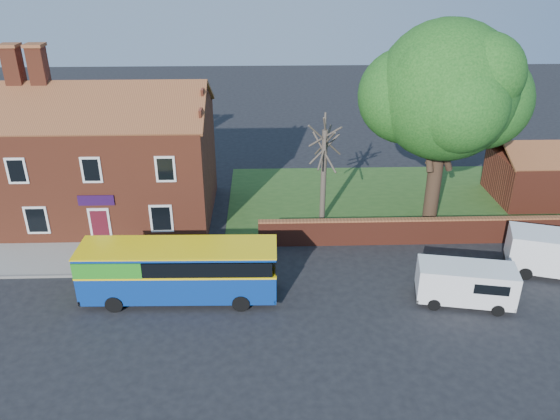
{
  "coord_description": "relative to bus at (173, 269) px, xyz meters",
  "views": [
    {
      "loc": [
        2.38,
        -20.39,
        15.49
      ],
      "look_at": [
        3.17,
        5.0,
        3.23
      ],
      "focal_mm": 35.0,
      "sensor_mm": 36.0,
      "label": 1
    }
  ],
  "objects": [
    {
      "name": "outbuilding",
      "position": [
        24.04,
        11.02,
        -0.01
      ],
      "size": [
        8.2,
        5.06,
        4.17
      ],
      "color": "maroon",
      "rests_on": "ground"
    },
    {
      "name": "grass_strip",
      "position": [
        15.04,
        11.02,
        -1.6
      ],
      "size": [
        26.0,
        12.0,
        0.04
      ],
      "primitive_type": "cube",
      "color": "#426B28",
      "rests_on": "ground"
    },
    {
      "name": "shop_building",
      "position": [
        -4.98,
        9.52,
        1.79
      ],
      "size": [
        12.3,
        8.13,
        10.5
      ],
      "color": "brown",
      "rests_on": "ground"
    },
    {
      "name": "pavement",
      "position": [
        -4.96,
        3.77,
        -1.56
      ],
      "size": [
        18.0,
        3.5,
        0.12
      ],
      "primitive_type": "cube",
      "color": "gray",
      "rests_on": "ground"
    },
    {
      "name": "ground",
      "position": [
        2.04,
        -1.98,
        -1.62
      ],
      "size": [
        120.0,
        120.0,
        0.0
      ],
      "primitive_type": "plane",
      "color": "black",
      "rests_on": "ground"
    },
    {
      "name": "large_tree",
      "position": [
        14.79,
        8.01,
        6.36
      ],
      "size": [
        9.99,
        7.91,
        12.19
      ],
      "color": "black",
      "rests_on": "ground"
    },
    {
      "name": "bus",
      "position": [
        0.0,
        0.0,
        0.0
      ],
      "size": [
        9.37,
        2.57,
        2.85
      ],
      "rotation": [
        0.0,
        0.0,
        -0.02
      ],
      "color": "navy",
      "rests_on": "ground"
    },
    {
      "name": "bare_tree",
      "position": [
        8.01,
        8.1,
        1.7
      ],
      "size": [
        2.42,
        2.89,
        6.46
      ],
      "color": "#4C4238",
      "rests_on": "ground"
    },
    {
      "name": "boundary_wall",
      "position": [
        15.04,
        5.02,
        -0.81
      ],
      "size": [
        22.0,
        0.38,
        1.6
      ],
      "color": "maroon",
      "rests_on": "ground"
    },
    {
      "name": "kerb",
      "position": [
        -4.96,
        2.02,
        -1.55
      ],
      "size": [
        18.0,
        0.15,
        0.14
      ],
      "primitive_type": "cube",
      "color": "slate",
      "rests_on": "ground"
    },
    {
      "name": "van_near",
      "position": [
        13.95,
        -0.83,
        -0.51
      ],
      "size": [
        4.77,
        2.62,
        1.98
      ],
      "rotation": [
        0.0,
        0.0,
        -0.19
      ],
      "color": "white",
      "rests_on": "ground"
    }
  ]
}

